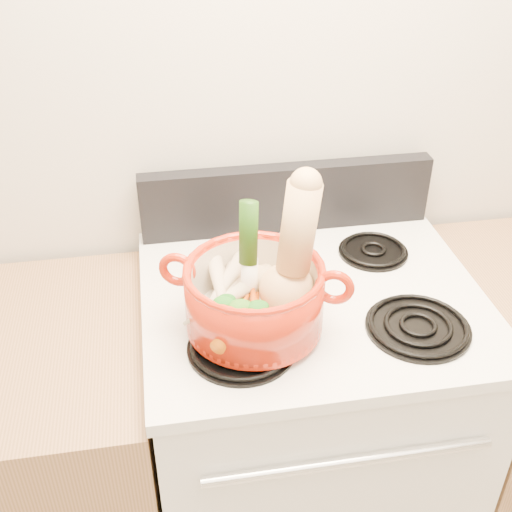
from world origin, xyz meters
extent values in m
cube|color=beige|center=(0.00, 1.75, 1.30)|extent=(3.50, 0.02, 2.60)
cube|color=silver|center=(0.00, 1.40, 0.46)|extent=(0.76, 0.65, 0.92)
cube|color=silver|center=(0.00, 1.40, 0.93)|extent=(0.78, 0.67, 0.03)
cube|color=black|center=(0.00, 1.70, 1.04)|extent=(0.76, 0.05, 0.18)
cylinder|color=silver|center=(0.00, 1.06, 0.78)|extent=(0.60, 0.02, 0.02)
cylinder|color=black|center=(-0.19, 1.24, 0.96)|extent=(0.22, 0.22, 0.02)
cylinder|color=black|center=(0.19, 1.24, 0.96)|extent=(0.22, 0.22, 0.02)
cylinder|color=black|center=(-0.19, 1.54, 0.96)|extent=(0.17, 0.17, 0.02)
cylinder|color=black|center=(0.19, 1.54, 0.96)|extent=(0.17, 0.17, 0.02)
cylinder|color=#AB1E0A|center=(-0.15, 1.29, 1.04)|extent=(0.37, 0.37, 0.14)
torus|color=#AB1E0A|center=(-0.30, 1.35, 1.09)|extent=(0.08, 0.05, 0.08)
torus|color=#AB1E0A|center=(0.00, 1.24, 1.09)|extent=(0.08, 0.05, 0.08)
cylinder|color=white|center=(-0.16, 1.33, 1.12)|extent=(0.06, 0.07, 0.25)
ellipsoid|color=tan|center=(-0.14, 1.39, 1.02)|extent=(0.11, 0.10, 0.05)
cone|color=beige|center=(-0.18, 1.34, 1.02)|extent=(0.12, 0.20, 0.06)
cone|color=beige|center=(-0.21, 1.31, 1.03)|extent=(0.12, 0.22, 0.06)
cone|color=beige|center=(-0.21, 1.34, 1.03)|extent=(0.06, 0.20, 0.06)
cone|color=beige|center=(-0.23, 1.29, 1.04)|extent=(0.16, 0.11, 0.05)
cone|color=beige|center=(-0.21, 1.34, 1.05)|extent=(0.16, 0.21, 0.06)
cone|color=beige|center=(-0.22, 1.33, 1.05)|extent=(0.04, 0.23, 0.06)
cone|color=#BF5809|center=(-0.18, 1.26, 1.02)|extent=(0.07, 0.17, 0.05)
cone|color=#B85609|center=(-0.20, 1.24, 1.02)|extent=(0.11, 0.14, 0.04)
cone|color=#BA4109|center=(-0.16, 1.24, 1.03)|extent=(0.06, 0.16, 0.04)
cone|color=#D55C0A|center=(-0.19, 1.26, 1.03)|extent=(0.08, 0.12, 0.04)
cone|color=#BC4109|center=(-0.16, 1.24, 1.04)|extent=(0.05, 0.17, 0.05)
camera|label=1|loc=(-0.33, 0.26, 1.84)|focal=45.00mm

